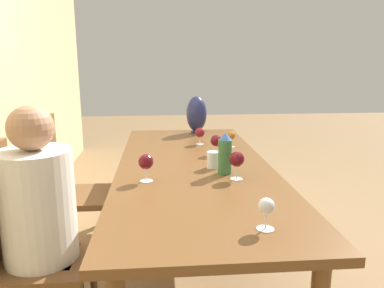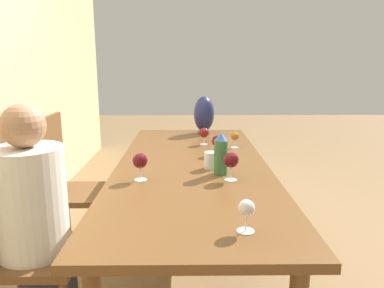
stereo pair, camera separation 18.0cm
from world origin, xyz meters
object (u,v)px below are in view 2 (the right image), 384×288
(water_bottle, at_px, (221,154))
(wine_glass_3, at_px, (235,137))
(vase, at_px, (204,114))
(wine_glass_2, at_px, (231,161))
(water_tumbler, at_px, (210,160))
(chair_near, at_px, (18,239))
(wine_glass_5, at_px, (217,142))
(wine_glass_1, at_px, (246,209))
(person_near, at_px, (35,218))
(wine_glass_0, at_px, (204,133))
(chair_far, at_px, (71,183))
(wine_glass_4, at_px, (140,161))

(water_bottle, height_order, wine_glass_3, water_bottle)
(vase, bearing_deg, wine_glass_2, -176.07)
(water_tumbler, bearing_deg, wine_glass_2, -156.65)
(water_tumbler, height_order, chair_near, chair_near)
(wine_glass_2, relative_size, wine_glass_5, 1.13)
(wine_glass_1, height_order, person_near, person_near)
(wine_glass_0, height_order, chair_far, chair_far)
(wine_glass_0, height_order, wine_glass_3, wine_glass_0)
(water_bottle, relative_size, person_near, 0.21)
(chair_far, xyz_separation_m, person_near, (-0.85, -0.09, 0.11))
(wine_glass_2, bearing_deg, vase, 3.93)
(water_bottle, distance_m, chair_near, 1.13)
(wine_glass_2, distance_m, wine_glass_4, 0.50)
(wine_glass_5, height_order, person_near, person_near)
(water_bottle, relative_size, chair_near, 0.24)
(wine_glass_2, xyz_separation_m, chair_far, (0.58, 1.06, -0.32))
(water_tumbler, bearing_deg, wine_glass_4, 119.20)
(water_bottle, height_order, chair_far, chair_far)
(water_bottle, distance_m, vase, 1.22)
(water_tumbler, bearing_deg, wine_glass_1, -174.26)
(wine_glass_4, bearing_deg, wine_glass_3, -38.93)
(wine_glass_0, bearing_deg, vase, -2.26)
(water_tumbler, height_order, wine_glass_3, wine_glass_3)
(wine_glass_0, bearing_deg, wine_glass_2, -172.86)
(water_tumbler, bearing_deg, vase, -0.36)
(water_bottle, bearing_deg, wine_glass_3, -13.97)
(wine_glass_0, relative_size, wine_glass_3, 1.09)
(water_tumbler, height_order, wine_glass_2, wine_glass_2)
(wine_glass_0, distance_m, chair_near, 1.52)
(wine_glass_4, bearing_deg, wine_glass_0, -23.96)
(wine_glass_0, relative_size, wine_glass_1, 1.01)
(wine_glass_3, bearing_deg, chair_near, 131.38)
(chair_near, bearing_deg, wine_glass_2, -75.46)
(wine_glass_5, bearing_deg, wine_glass_3, -34.58)
(vase, relative_size, person_near, 0.28)
(water_tumbler, xyz_separation_m, wine_glass_2, (-0.23, -0.10, 0.06))
(vase, relative_size, wine_glass_4, 2.16)
(wine_glass_4, height_order, chair_far, chair_far)
(wine_glass_0, relative_size, chair_near, 0.13)
(wine_glass_1, xyz_separation_m, wine_glass_2, (0.62, -0.01, 0.02))
(vase, bearing_deg, chair_far, 127.76)
(wine_glass_3, xyz_separation_m, chair_near, (-1.04, 1.18, -0.29))
(wine_glass_5, height_order, chair_far, chair_far)
(water_bottle, relative_size, water_tumbler, 2.41)
(wine_glass_0, distance_m, person_near, 1.45)
(water_bottle, relative_size, wine_glass_3, 2.04)
(wine_glass_4, relative_size, chair_far, 0.15)
(water_tumbler, relative_size, wine_glass_1, 0.78)
(vase, height_order, chair_near, vase)
(wine_glass_4, bearing_deg, person_near, 120.73)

